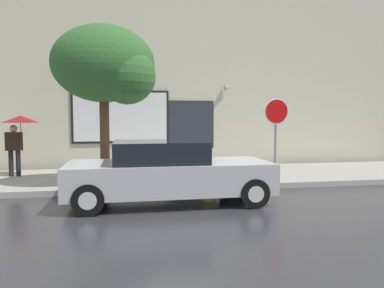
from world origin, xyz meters
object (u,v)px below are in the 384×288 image
pedestrian_with_umbrella (19,127)px  street_tree (108,67)px  parked_car (168,172)px  stop_sign (276,122)px  fire_hydrant (207,166)px

pedestrian_with_umbrella → street_tree: size_ratio=0.44×
parked_car → stop_sign: size_ratio=1.93×
stop_sign → street_tree: bearing=178.9°
fire_hydrant → stop_sign: (1.91, -0.41, 1.27)m
fire_hydrant → stop_sign: stop_sign is taller
pedestrian_with_umbrella → parked_car: bearing=-41.8°
pedestrian_with_umbrella → street_tree: 3.80m
fire_hydrant → pedestrian_with_umbrella: pedestrian_with_umbrella is taller
street_tree → stop_sign: street_tree is taller
parked_car → pedestrian_with_umbrella: bearing=138.2°
parked_car → street_tree: (-1.35, 1.67, 2.57)m
parked_car → street_tree: size_ratio=1.08×
street_tree → stop_sign: size_ratio=1.79×
stop_sign → pedestrian_with_umbrella: bearing=164.1°
parked_car → pedestrian_with_umbrella: (-4.14, 3.70, 0.97)m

